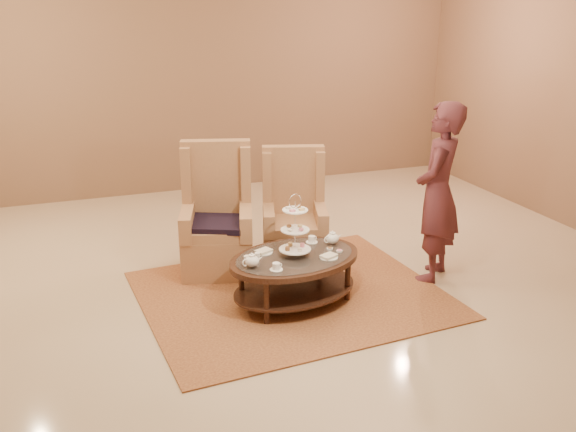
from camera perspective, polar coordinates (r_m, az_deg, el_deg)
name	(u,v)px	position (r m, az deg, el deg)	size (l,w,h in m)	color
ground	(289,301)	(6.12, 0.12, -7.57)	(8.00, 8.00, 0.00)	#C9B495
ceiling	(289,301)	(6.12, 0.12, -7.57)	(8.00, 8.00, 0.02)	silver
wall_back	(193,70)	(9.39, -8.48, 12.76)	(8.00, 0.04, 3.50)	#846048
rug	(292,294)	(6.23, 0.33, -6.99)	(2.93, 2.50, 0.01)	#AB703C
tea_table	(295,264)	(5.94, 0.61, -4.32)	(1.44, 1.13, 1.07)	black
armchair_left	(218,227)	(6.72, -6.28, -1.02)	(0.89, 0.91, 1.33)	#AE7A52
armchair_right	(294,224)	(6.90, 0.54, -0.71)	(0.83, 0.85, 1.23)	#AE7A52
person	(438,193)	(6.48, 13.17, 2.01)	(0.77, 0.77, 1.80)	#502228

